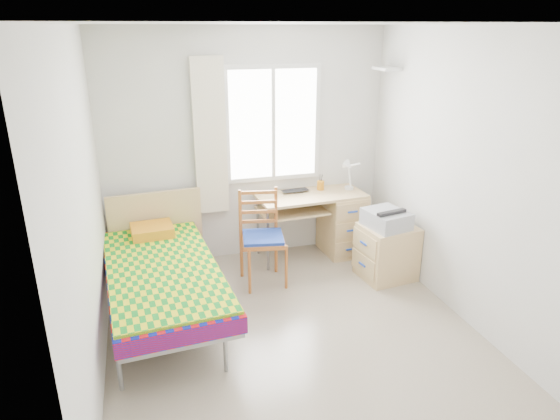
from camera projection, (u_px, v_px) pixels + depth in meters
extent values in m
plane|color=#BCAD93|center=(293.00, 332.00, 4.48)|extent=(3.50, 3.50, 0.00)
plane|color=white|center=(296.00, 24.00, 3.58)|extent=(3.50, 3.50, 0.00)
plane|color=silver|center=(247.00, 147.00, 5.61)|extent=(3.20, 0.00, 3.20)
plane|color=silver|center=(84.00, 214.00, 3.62)|extent=(0.00, 3.50, 3.50)
plane|color=silver|center=(465.00, 179.00, 4.45)|extent=(0.00, 3.50, 3.50)
cube|color=white|center=(273.00, 124.00, 5.58)|extent=(1.10, 0.04, 1.30)
cube|color=white|center=(273.00, 124.00, 5.57)|extent=(1.00, 0.02, 1.20)
cube|color=white|center=(273.00, 124.00, 5.57)|extent=(0.04, 0.02, 1.20)
cube|color=#F7EFCC|center=(210.00, 138.00, 5.38)|extent=(0.35, 0.05, 1.70)
cube|color=white|center=(387.00, 69.00, 5.39)|extent=(0.20, 0.32, 0.03)
cube|color=#909498|center=(164.00, 283.00, 4.60)|extent=(1.09, 2.15, 0.06)
cube|color=#BA0C16|center=(163.00, 275.00, 4.57)|extent=(1.14, 2.18, 0.15)
cube|color=#D2D00E|center=(162.00, 268.00, 4.53)|extent=(1.11, 2.06, 0.03)
cube|color=#D8BD71|center=(155.00, 218.00, 5.42)|extent=(1.00, 0.13, 0.57)
cube|color=orange|center=(152.00, 230.00, 5.18)|extent=(0.44, 0.39, 0.10)
cylinder|color=#909498|center=(120.00, 371.00, 3.71)|extent=(0.04, 0.04, 0.33)
cylinder|color=#909498|center=(196.00, 254.00, 5.62)|extent=(0.04, 0.04, 0.33)
cube|color=#D8BD71|center=(311.00, 196.00, 5.72)|extent=(1.26, 0.63, 0.03)
cube|color=#D6B46E|center=(342.00, 223.00, 5.96)|extent=(0.46, 0.57, 0.74)
cube|color=#D6B46E|center=(292.00, 210.00, 5.72)|extent=(0.78, 0.57, 0.02)
cylinder|color=#909498|center=(268.00, 240.00, 5.50)|extent=(0.03, 0.03, 0.74)
cylinder|color=#909498|center=(258.00, 225.00, 5.91)|extent=(0.03, 0.03, 0.74)
cube|color=#AC5A21|center=(263.00, 240.00, 5.19)|extent=(0.50, 0.50, 0.04)
cube|color=navy|center=(263.00, 238.00, 5.18)|extent=(0.48, 0.48, 0.04)
cube|color=#AC5A21|center=(258.00, 207.00, 5.26)|extent=(0.39, 0.10, 0.43)
cylinder|color=#AC5A21|center=(250.00, 272.00, 5.05)|extent=(0.03, 0.03, 0.49)
cylinder|color=#AC5A21|center=(276.00, 231.00, 5.41)|extent=(0.04, 0.04, 0.99)
cube|color=#D6B46E|center=(387.00, 252.00, 5.38)|extent=(0.59, 0.55, 0.59)
cube|color=#D8BD71|center=(364.00, 243.00, 5.26)|extent=(0.06, 0.44, 0.22)
cube|color=#D8BD71|center=(363.00, 264.00, 5.34)|extent=(0.06, 0.44, 0.22)
cube|color=#AAADB2|center=(386.00, 219.00, 5.22)|extent=(0.46, 0.50, 0.18)
cube|color=black|center=(387.00, 211.00, 5.19)|extent=(0.36, 0.41, 0.02)
imported|color=black|center=(297.00, 192.00, 5.75)|extent=(0.33, 0.23, 0.03)
cylinder|color=orange|center=(321.00, 185.00, 5.86)|extent=(0.11, 0.11, 0.10)
cylinder|color=white|center=(349.00, 188.00, 5.89)|extent=(0.10, 0.10, 0.03)
cylinder|color=white|center=(350.00, 176.00, 5.84)|extent=(0.02, 0.12, 0.28)
cylinder|color=white|center=(351.00, 165.00, 5.71)|extent=(0.13, 0.25, 0.12)
cone|color=white|center=(349.00, 166.00, 5.59)|extent=(0.15, 0.16, 0.13)
imported|color=gray|center=(297.00, 210.00, 5.75)|extent=(0.24, 0.28, 0.02)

